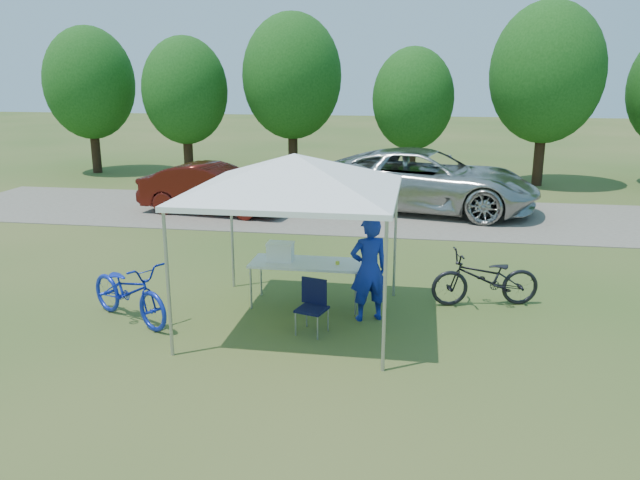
% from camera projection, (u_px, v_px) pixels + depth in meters
% --- Properties ---
extents(ground, '(100.00, 100.00, 0.00)m').
position_uv_depth(ground, '(296.00, 322.00, 10.12)').
color(ground, '#2D5119').
rests_on(ground, ground).
extents(gravel_strip, '(24.00, 5.00, 0.02)m').
position_uv_depth(gravel_strip, '(352.00, 214.00, 17.74)').
color(gravel_strip, gray).
rests_on(gravel_strip, ground).
extents(canopy, '(4.53, 4.53, 3.00)m').
position_uv_depth(canopy, '(294.00, 158.00, 9.43)').
color(canopy, '#A5A5AA').
rests_on(canopy, ground).
extents(treeline, '(24.89, 4.28, 6.30)m').
position_uv_depth(treeline, '(364.00, 83.00, 22.63)').
color(treeline, '#382314').
rests_on(treeline, ground).
extents(folding_table, '(1.89, 0.79, 0.78)m').
position_uv_depth(folding_table, '(306.00, 264.00, 10.66)').
color(folding_table, white).
rests_on(folding_table, ground).
extents(folding_chair, '(0.52, 0.55, 0.83)m').
position_uv_depth(folding_chair, '(313.00, 301.00, 9.63)').
color(folding_chair, black).
rests_on(folding_chair, ground).
extents(cooler, '(0.45, 0.31, 0.33)m').
position_uv_depth(cooler, '(280.00, 252.00, 10.68)').
color(cooler, white).
rests_on(cooler, folding_table).
extents(ice_cream_cup, '(0.07, 0.07, 0.05)m').
position_uv_depth(ice_cream_cup, '(337.00, 263.00, 10.51)').
color(ice_cream_cup, yellow).
rests_on(ice_cream_cup, folding_table).
extents(cyclist, '(0.74, 0.63, 1.72)m').
position_uv_depth(cyclist, '(369.00, 269.00, 9.99)').
color(cyclist, navy).
rests_on(cyclist, ground).
extents(bike_blue, '(2.01, 1.57, 1.02)m').
position_uv_depth(bike_blue, '(129.00, 291.00, 10.03)').
color(bike_blue, '#1429B6').
rests_on(bike_blue, ground).
extents(bike_dark, '(1.96, 1.03, 0.98)m').
position_uv_depth(bike_dark, '(486.00, 278.00, 10.70)').
color(bike_dark, black).
rests_on(bike_dark, ground).
extents(minivan, '(6.82, 4.11, 1.77)m').
position_uv_depth(minivan, '(425.00, 180.00, 17.98)').
color(minivan, '#AEB0AB').
rests_on(minivan, gravel_strip).
extents(sedan, '(4.37, 2.00, 1.39)m').
position_uv_depth(sedan, '(214.00, 189.00, 17.72)').
color(sedan, '#48110C').
rests_on(sedan, gravel_strip).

